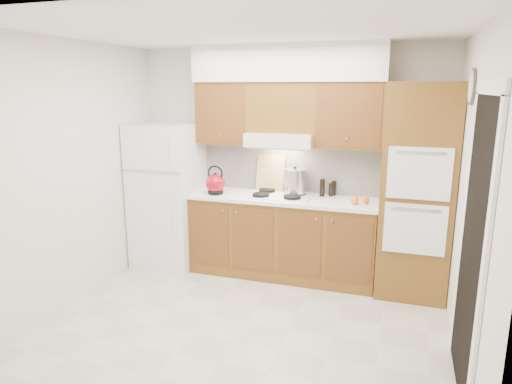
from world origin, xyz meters
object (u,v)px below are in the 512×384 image
Objects in this scene: fridge at (168,195)px; oven_cabinet at (416,192)px; stock_pot at (295,181)px; kettle at (215,184)px.

fridge is 2.86m from oven_cabinet.
stock_pot is (1.54, 0.16, 0.24)m from fridge.
oven_cabinet is 8.28× the size of stock_pot.
oven_cabinet is at bearing 8.77° from kettle.
fridge is at bearing -179.30° from oven_cabinet.
kettle is at bearing -6.11° from fridge.
stock_pot is at bearing 20.72° from kettle.
oven_cabinet is 1.31m from stock_pot.
fridge is 6.47× the size of stock_pot.
stock_pot is at bearing 5.97° from fridge.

